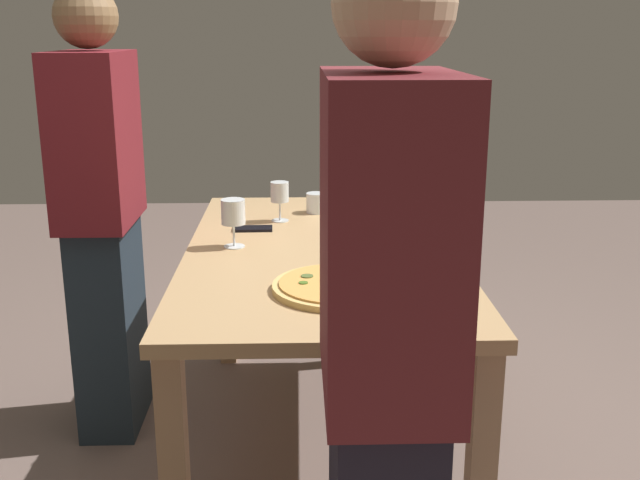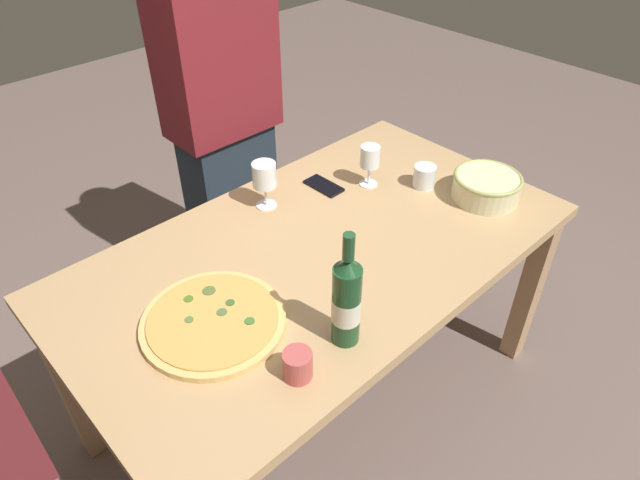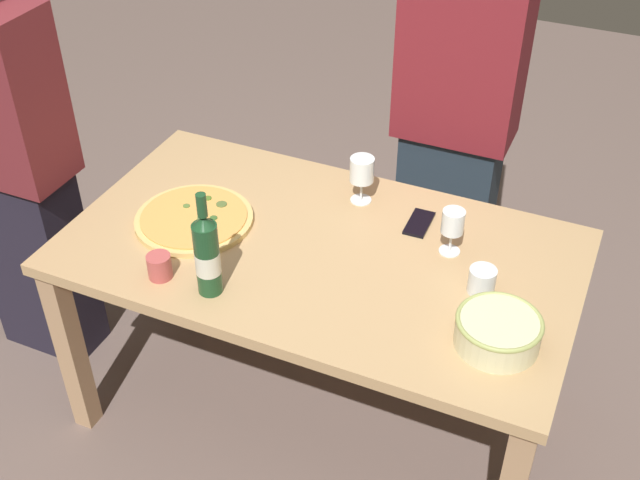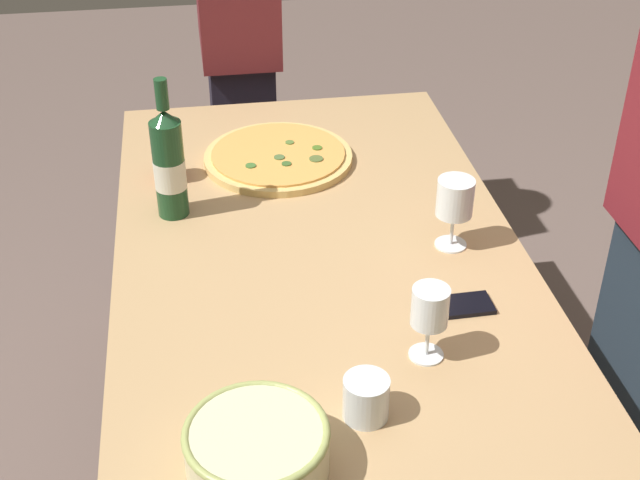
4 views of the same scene
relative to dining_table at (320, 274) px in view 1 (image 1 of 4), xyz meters
The scene contains 12 objects.
ground_plane 0.66m from the dining_table, ahead, with size 8.00×8.00×0.00m, color #6B5850.
dining_table is the anchor object (origin of this frame).
pizza 0.44m from the dining_table, behind, with size 0.39×0.39×0.03m.
serving_bowl 0.65m from the dining_table, 17.80° to the right, with size 0.23×0.23×0.09m.
wine_bottle 0.44m from the dining_table, 123.53° to the right, with size 0.07×0.07×0.34m.
wine_glass_near_pizza 0.45m from the dining_table, 20.80° to the left, with size 0.07×0.07×0.15m.
wine_glass_by_bottle 0.36m from the dining_table, 85.64° to the left, with size 0.08×0.08×0.17m.
cup_amber 0.51m from the dining_table, 139.56° to the right, with size 0.07×0.07×0.08m, color #BB4F4C.
cup_ceramic 0.53m from the dining_table, ahead, with size 0.08×0.08×0.08m, color white.
cell_phone 0.36m from the dining_table, 44.40° to the left, with size 0.07×0.14×0.01m, color black.
person_host 1.14m from the dining_table, behind, with size 0.43×0.24×1.62m.
person_guest_left 0.82m from the dining_table, 75.57° to the left, with size 0.43×0.24×1.62m.
Camera 1 is at (-2.46, 0.07, 1.47)m, focal length 42.48 mm.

